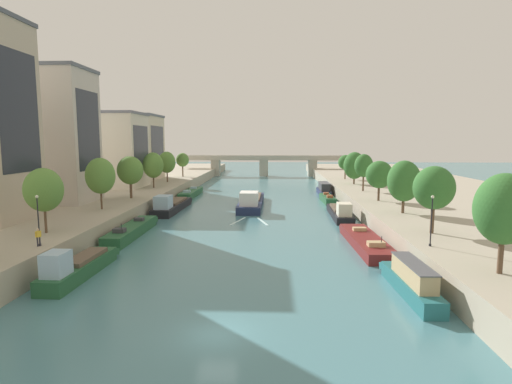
# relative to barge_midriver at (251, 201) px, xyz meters

# --- Properties ---
(ground_plane) EXTENTS (400.00, 400.00, 0.00)m
(ground_plane) POSITION_rel_barge_midriver_xyz_m (0.61, -49.09, -1.02)
(ground_plane) COLOR teal
(quay_left) EXTENTS (36.00, 170.00, 2.53)m
(quay_left) POSITION_rel_barge_midriver_xyz_m (-33.46, 5.91, 0.25)
(quay_left) COLOR #A89E89
(quay_left) RESTS_ON ground
(quay_right) EXTENTS (36.00, 170.00, 2.53)m
(quay_right) POSITION_rel_barge_midriver_xyz_m (34.67, 5.91, 0.25)
(quay_right) COLOR #A89E89
(quay_right) RESTS_ON ground
(barge_midriver) EXTENTS (4.07, 20.56, 3.43)m
(barge_midriver) POSITION_rel_barge_midriver_xyz_m (0.00, 0.00, 0.00)
(barge_midriver) COLOR #1E284C
(barge_midriver) RESTS_ON ground
(wake_behind_barge) EXTENTS (5.60, 5.88, 0.03)m
(wake_behind_barge) POSITION_rel_barge_midriver_xyz_m (0.59, -13.23, -1.00)
(wake_behind_barge) COLOR silver
(wake_behind_barge) RESTS_ON ground
(moored_boat_left_upstream) EXTENTS (2.58, 11.72, 3.19)m
(moored_boat_left_upstream) POSITION_rel_barge_midriver_xyz_m (-13.00, -38.96, -0.05)
(moored_boat_left_upstream) COLOR #235633
(moored_boat_left_upstream) RESTS_ON ground
(moored_boat_left_lone) EXTENTS (2.46, 14.89, 2.43)m
(moored_boat_left_lone) POSITION_rel_barge_midriver_xyz_m (-13.75, -23.00, -0.33)
(moored_boat_left_lone) COLOR #235633
(moored_boat_left_lone) RESTS_ON ground
(moored_boat_left_far) EXTENTS (3.52, 16.48, 3.26)m
(moored_boat_left_far) POSITION_rel_barge_midriver_xyz_m (-13.23, -4.99, -0.04)
(moored_boat_left_far) COLOR black
(moored_boat_left_far) RESTS_ON ground
(moored_boat_left_near) EXTENTS (2.80, 14.71, 2.34)m
(moored_boat_left_near) POSITION_rel_barge_midriver_xyz_m (-13.75, 14.13, -0.37)
(moored_boat_left_near) COLOR #235633
(moored_boat_left_near) RESTS_ON ground
(moored_boat_right_upstream) EXTENTS (2.08, 10.71, 2.70)m
(moored_boat_right_upstream) POSITION_rel_barge_midriver_xyz_m (14.75, -41.78, 0.11)
(moored_boat_right_upstream) COLOR #23666B
(moored_boat_right_upstream) RESTS_ON ground
(moored_boat_right_lone) EXTENTS (3.57, 15.69, 2.24)m
(moored_boat_right_lone) POSITION_rel_barge_midriver_xyz_m (14.44, -27.09, -0.42)
(moored_boat_right_lone) COLOR maroon
(moored_boat_right_lone) RESTS_ON ground
(moored_boat_right_end) EXTENTS (2.86, 14.41, 2.89)m
(moored_boat_right_end) POSITION_rel_barge_midriver_xyz_m (14.32, -9.62, -0.16)
(moored_boat_right_end) COLOR black
(moored_boat_right_end) RESTS_ON ground
(moored_boat_right_second) EXTENTS (2.28, 10.08, 2.34)m
(moored_boat_right_second) POSITION_rel_barge_midriver_xyz_m (14.42, 6.48, -0.36)
(moored_boat_right_second) COLOR #235633
(moored_boat_right_second) RESTS_ON ground
(moored_boat_right_gap_after) EXTENTS (2.38, 11.41, 2.71)m
(moored_boat_right_gap_after) POSITION_rel_barge_midriver_xyz_m (15.02, 17.48, 0.11)
(moored_boat_right_gap_after) COLOR #1E284C
(moored_boat_right_gap_after) RESTS_ON ground
(tree_left_by_lamp) EXTENTS (3.80, 3.80, 6.64)m
(tree_left_by_lamp) POSITION_rel_barge_midriver_xyz_m (-19.17, -32.82, 5.93)
(tree_left_by_lamp) COLOR brown
(tree_left_by_lamp) RESTS_ON quay_left
(tree_left_end_of_row) EXTENTS (3.94, 3.94, 7.03)m
(tree_left_end_of_row) POSITION_rel_barge_midriver_xyz_m (-19.53, -18.24, 6.09)
(tree_left_end_of_row) COLOR brown
(tree_left_end_of_row) RESTS_ON quay_left
(tree_left_far) EXTENTS (4.16, 4.16, 6.82)m
(tree_left_far) POSITION_rel_barge_midriver_xyz_m (-19.17, -7.50, 6.04)
(tree_left_far) COLOR brown
(tree_left_far) RESTS_ON quay_left
(tree_left_midway) EXTENTS (3.99, 3.99, 6.98)m
(tree_left_midway) POSITION_rel_barge_midriver_xyz_m (-19.79, 7.34, 5.97)
(tree_left_midway) COLOR brown
(tree_left_midway) RESTS_ON quay_left
(tree_left_past_mid) EXTENTS (3.83, 3.83, 6.81)m
(tree_left_past_mid) POSITION_rel_barge_midriver_xyz_m (-19.97, 18.50, 5.93)
(tree_left_past_mid) COLOR brown
(tree_left_past_mid) RESTS_ON quay_left
(tree_left_third) EXTENTS (3.26, 3.26, 6.07)m
(tree_left_third) POSITION_rel_barge_midriver_xyz_m (-19.46, 32.12, 5.80)
(tree_left_third) COLOR brown
(tree_left_third) RESTS_ON quay_left
(tree_right_midway) EXTENTS (4.01, 4.01, 7.17)m
(tree_right_midway) POSITION_rel_barge_midriver_xyz_m (20.18, -44.02, 6.15)
(tree_right_midway) COLOR brown
(tree_right_midway) RESTS_ON quay_right
(tree_right_far) EXTENTS (4.06, 4.06, 6.85)m
(tree_right_far) POSITION_rel_barge_midriver_xyz_m (20.16, -31.22, 6.15)
(tree_right_far) COLOR brown
(tree_right_far) RESTS_ON quay_right
(tree_right_past_mid) EXTENTS (4.20, 4.20, 6.82)m
(tree_right_past_mid) POSITION_rel_barge_midriver_xyz_m (20.81, -19.50, 5.67)
(tree_right_past_mid) COLOR brown
(tree_right_past_mid) RESTS_ON quay_right
(tree_right_nearest) EXTENTS (4.12, 4.12, 6.22)m
(tree_right_nearest) POSITION_rel_barge_midriver_xyz_m (20.37, -8.63, 5.59)
(tree_right_nearest) COLOR brown
(tree_right_nearest) RESTS_ON quay_right
(tree_right_end_of_row) EXTENTS (3.37, 3.37, 6.85)m
(tree_right_end_of_row) POSITION_rel_barge_midriver_xyz_m (20.59, 3.79, 6.21)
(tree_right_end_of_row) COLOR brown
(tree_right_end_of_row) RESTS_ON quay_right
(tree_right_distant) EXTENTS (4.60, 4.60, 6.85)m
(tree_right_distant) POSITION_rel_barge_midriver_xyz_m (21.19, 15.80, 5.49)
(tree_right_distant) COLOR brown
(tree_right_distant) RESTS_ON quay_right
(tree_right_by_lamp) EXTENTS (3.43, 3.43, 5.83)m
(tree_right_by_lamp) POSITION_rel_barge_midriver_xyz_m (21.20, 27.23, 5.56)
(tree_right_by_lamp) COLOR brown
(tree_right_by_lamp) RESTS_ON quay_right
(lamppost_left_bank) EXTENTS (0.28, 0.28, 4.60)m
(lamppost_left_bank) POSITION_rel_barge_midriver_xyz_m (-16.85, -37.99, 4.04)
(lamppost_left_bank) COLOR black
(lamppost_left_bank) RESTS_ON quay_left
(lamppost_right_bank) EXTENTS (0.28, 0.28, 4.59)m
(lamppost_right_bank) POSITION_rel_barge_midriver_xyz_m (18.08, -36.51, 4.03)
(lamppost_right_bank) COLOR black
(lamppost_right_bank) RESTS_ON quay_right
(building_left_middle) EXTENTS (13.02, 9.33, 20.09)m
(building_left_middle) POSITION_rel_barge_midriver_xyz_m (-29.96, -11.92, 11.57)
(building_left_middle) COLOR #BCB2A8
(building_left_middle) RESTS_ON quay_left
(building_left_corner) EXTENTS (15.75, 11.30, 14.84)m
(building_left_corner) POSITION_rel_barge_midriver_xyz_m (-29.96, 8.16, 8.95)
(building_left_corner) COLOR beige
(building_left_corner) RESTS_ON quay_left
(building_left_far_end) EXTENTS (12.70, 13.34, 15.39)m
(building_left_far_end) POSITION_rel_barge_midriver_xyz_m (-29.96, 25.05, 9.22)
(building_left_far_end) COLOR beige
(building_left_far_end) RESTS_ON quay_left
(bridge_far) EXTENTS (56.14, 4.40, 6.78)m
(bridge_far) POSITION_rel_barge_midriver_xyz_m (0.61, 64.16, 3.24)
(bridge_far) COLOR #ADA899
(bridge_far) RESTS_ON ground
(person_on_quay) EXTENTS (0.37, 0.43, 1.62)m
(person_on_quay) POSITION_rel_barge_midriver_xyz_m (-16.88, -38.11, 2.44)
(person_on_quay) COLOR #2D2D38
(person_on_quay) RESTS_ON quay_left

